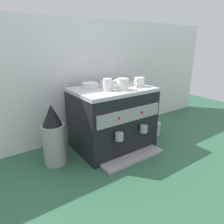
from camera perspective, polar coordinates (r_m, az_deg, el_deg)
name	(u,v)px	position (r m, az deg, el deg)	size (l,w,h in m)	color
ground_plane	(112,145)	(1.65, 0.00, -9.29)	(4.00, 4.00, 0.00)	#28563D
tiled_backsplash_wall	(91,80)	(1.74, -5.84, 8.85)	(2.80, 0.03, 0.96)	silver
espresso_machine	(112,118)	(1.56, 0.09, -1.78)	(0.57, 0.52, 0.47)	black
ceramic_cup_0	(122,84)	(1.42, 2.83, 7.83)	(0.08, 0.12, 0.08)	white
ceramic_cup_1	(139,82)	(1.55, 7.59, 8.34)	(0.11, 0.08, 0.07)	white
ceramic_cup_2	(108,85)	(1.40, -1.12, 7.70)	(0.09, 0.09, 0.08)	white
ceramic_bowl_0	(107,84)	(1.54, -1.28, 7.90)	(0.11, 0.11, 0.04)	silver
ceramic_bowl_1	(90,85)	(1.51, -6.17, 7.49)	(0.12, 0.12, 0.04)	silver
coffee_grinder	(54,137)	(1.40, -16.04, -6.66)	(0.15, 0.15, 0.42)	#939399
milk_pitcher	(155,128)	(1.86, 11.88, -4.53)	(0.10, 0.10, 0.11)	#B7B7BC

